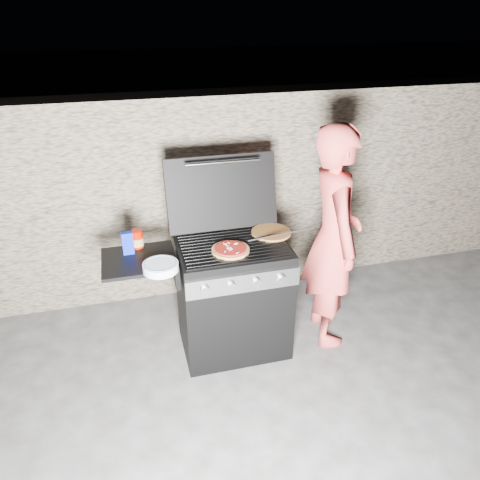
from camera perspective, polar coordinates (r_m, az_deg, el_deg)
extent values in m
plane|color=#393734|center=(3.87, -0.73, -12.68)|extent=(50.00, 50.00, 0.00)
cube|color=gray|center=(4.29, -4.25, 5.59)|extent=(8.00, 0.35, 1.80)
cylinder|color=gold|center=(3.54, 3.82, 0.95)|extent=(0.38, 0.38, 0.02)
cylinder|color=#9C1000|center=(3.40, -12.45, 0.14)|extent=(0.11, 0.11, 0.13)
cube|color=#071BA3|center=(3.32, -13.52, -0.37)|extent=(0.08, 0.05, 0.16)
cylinder|color=white|center=(3.10, -9.65, -3.25)|extent=(0.23, 0.23, 0.05)
imported|color=#E24A46|center=(3.60, 11.26, 0.22)|extent=(0.51, 0.69, 1.75)
cylinder|color=black|center=(3.43, 5.09, 0.79)|extent=(0.49, 0.09, 0.10)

